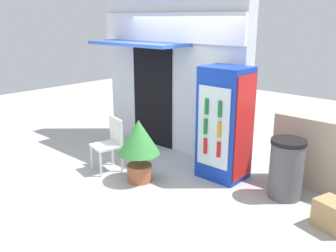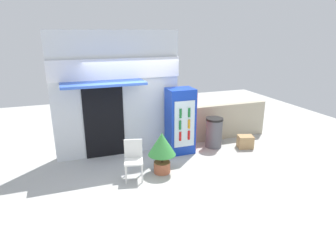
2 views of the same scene
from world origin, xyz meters
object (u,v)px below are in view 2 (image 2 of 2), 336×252
(potted_plant_near_shop, at_px, (162,147))
(trash_bin, at_px, (214,132))
(cardboard_box, at_px, (245,142))
(drink_cooler, at_px, (181,121))
(plastic_chair, at_px, (134,157))

(potted_plant_near_shop, bearing_deg, trash_bin, 28.14)
(cardboard_box, bearing_deg, drink_cooler, 168.87)
(potted_plant_near_shop, xyz_separation_m, trash_bin, (1.93, 1.03, -0.20))
(potted_plant_near_shop, bearing_deg, plastic_chair, -179.20)
(plastic_chair, distance_m, potted_plant_near_shop, 0.69)
(plastic_chair, bearing_deg, trash_bin, 21.75)
(plastic_chair, height_order, cardboard_box, plastic_chair)
(drink_cooler, bearing_deg, cardboard_box, -11.13)
(drink_cooler, relative_size, cardboard_box, 4.26)
(trash_bin, distance_m, cardboard_box, 0.94)
(drink_cooler, xyz_separation_m, trash_bin, (1.05, 0.02, -0.46))
(drink_cooler, bearing_deg, trash_bin, 0.99)
(potted_plant_near_shop, relative_size, trash_bin, 1.15)
(trash_bin, bearing_deg, plastic_chair, -158.25)
(drink_cooler, distance_m, trash_bin, 1.14)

